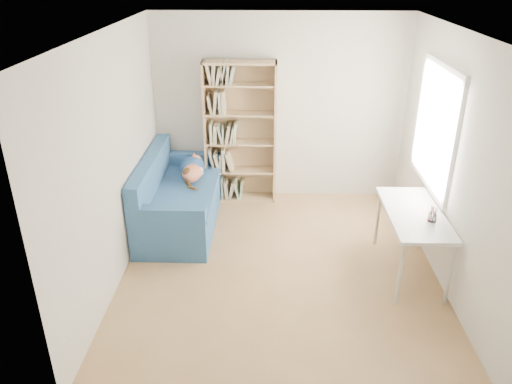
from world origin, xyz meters
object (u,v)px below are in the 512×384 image
sofa (178,199)px  pen_cup (433,216)px  bookshelf (240,139)px  desk (414,218)px

sofa → pen_cup: 3.17m
bookshelf → desk: (1.97, -1.85, -0.23)m
bookshelf → pen_cup: bearing=-44.3°
desk → bookshelf: bearing=136.9°
sofa → pen_cup: bearing=-23.4°
desk → pen_cup: bearing=-58.1°
sofa → pen_cup: sofa is taller
desk → pen_cup: 0.27m
sofa → bookshelf: bearing=45.5°
bookshelf → pen_cup: bookshelf is taller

